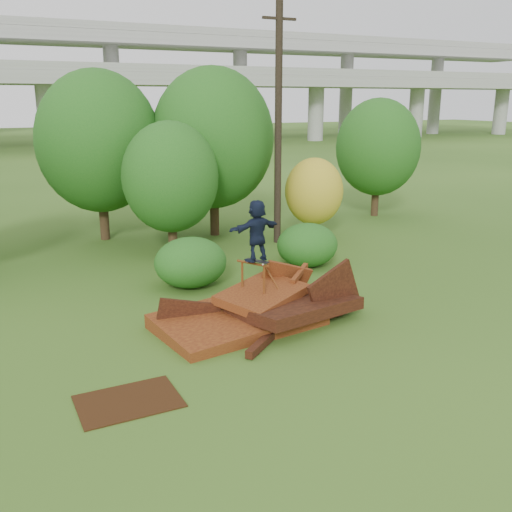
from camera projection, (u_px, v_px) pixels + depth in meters
name	position (u px, v px, depth m)	size (l,w,h in m)	color
ground	(319.00, 333.00, 14.36)	(240.00, 240.00, 0.00)	#2D5116
scrap_pile	(260.00, 311.00, 14.87)	(5.76, 3.56, 1.89)	#44160C
grind_rail	(253.00, 284.00, 14.97)	(0.55, 0.90, 1.58)	#64320F
skateboard	(257.00, 261.00, 14.73)	(0.50, 0.68, 0.07)	black
skater	(257.00, 230.00, 14.51)	(1.47, 0.47, 1.59)	black
flat_plate	(129.00, 401.00, 11.06)	(1.94, 1.38, 0.03)	black
tree_1	(99.00, 142.00, 22.90)	(4.95, 4.95, 6.89)	black
tree_2	(170.00, 177.00, 20.74)	(3.53, 3.53, 4.97)	black
tree_3	(213.00, 139.00, 23.66)	(5.06, 5.06, 7.02)	black
tree_4	(314.00, 192.00, 23.82)	(2.44, 2.44, 3.36)	black
tree_5	(378.00, 147.00, 27.95)	(4.11, 4.11, 5.78)	black
shrub_left	(191.00, 262.00, 17.70)	(2.27, 2.09, 1.57)	#134913
shrub_right	(307.00, 245.00, 19.89)	(2.16, 1.98, 1.53)	#134913
utility_pole	(278.00, 124.00, 22.21)	(1.40, 0.28, 9.33)	black
freeway_overpass	(39.00, 58.00, 66.45)	(160.00, 15.00, 13.70)	gray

